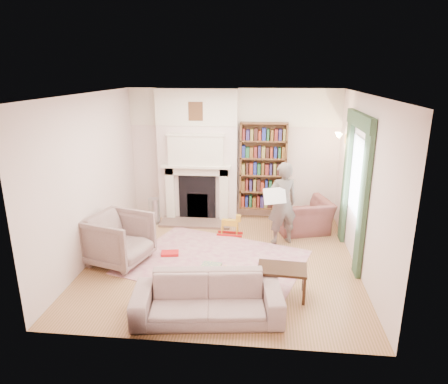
# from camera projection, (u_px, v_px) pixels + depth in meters

# --- Properties ---
(floor) EXTENTS (4.50, 4.50, 0.00)m
(floor) POSITION_uv_depth(u_px,v_px,m) (223.00, 259.00, 6.95)
(floor) COLOR brown
(floor) RESTS_ON ground
(ceiling) EXTENTS (4.50, 4.50, 0.00)m
(ceiling) POSITION_uv_depth(u_px,v_px,m) (222.00, 94.00, 6.13)
(ceiling) COLOR white
(ceiling) RESTS_ON wall_back
(wall_back) EXTENTS (4.50, 0.00, 4.50)m
(wall_back) POSITION_uv_depth(u_px,v_px,m) (233.00, 154.00, 8.68)
(wall_back) COLOR beige
(wall_back) RESTS_ON floor
(wall_front) EXTENTS (4.50, 0.00, 4.50)m
(wall_front) POSITION_uv_depth(u_px,v_px,m) (201.00, 236.00, 4.40)
(wall_front) COLOR beige
(wall_front) RESTS_ON floor
(wall_left) EXTENTS (0.00, 4.50, 4.50)m
(wall_left) POSITION_uv_depth(u_px,v_px,m) (91.00, 178.00, 6.76)
(wall_left) COLOR beige
(wall_left) RESTS_ON floor
(wall_right) EXTENTS (0.00, 4.50, 4.50)m
(wall_right) POSITION_uv_depth(u_px,v_px,m) (363.00, 186.00, 6.32)
(wall_right) COLOR beige
(wall_right) RESTS_ON floor
(fireplace) EXTENTS (1.70, 0.58, 2.80)m
(fireplace) POSITION_uv_depth(u_px,v_px,m) (198.00, 156.00, 8.57)
(fireplace) COLOR beige
(fireplace) RESTS_ON floor
(bookcase) EXTENTS (1.00, 0.24, 1.85)m
(bookcase) POSITION_uv_depth(u_px,v_px,m) (263.00, 166.00, 8.56)
(bookcase) COLOR brown
(bookcase) RESTS_ON floor
(window) EXTENTS (0.02, 0.90, 1.30)m
(window) POSITION_uv_depth(u_px,v_px,m) (357.00, 176.00, 6.69)
(window) COLOR silver
(window) RESTS_ON wall_right
(curtain_left) EXTENTS (0.07, 0.32, 2.40)m
(curtain_left) POSITION_uv_depth(u_px,v_px,m) (363.00, 204.00, 6.10)
(curtain_left) COLOR #334D31
(curtain_left) RESTS_ON floor
(curtain_right) EXTENTS (0.07, 0.32, 2.40)m
(curtain_right) POSITION_uv_depth(u_px,v_px,m) (346.00, 180.00, 7.43)
(curtain_right) COLOR #334D31
(curtain_right) RESTS_ON floor
(pelmet) EXTENTS (0.09, 1.70, 0.24)m
(pelmet) POSITION_uv_depth(u_px,v_px,m) (360.00, 120.00, 6.42)
(pelmet) COLOR #334D31
(pelmet) RESTS_ON wall_right
(wall_sconce) EXTENTS (0.20, 0.24, 0.24)m
(wall_sconce) POSITION_uv_depth(u_px,v_px,m) (336.00, 139.00, 7.62)
(wall_sconce) COLOR gold
(wall_sconce) RESTS_ON wall_right
(rug) EXTENTS (3.41, 2.99, 0.01)m
(rug) POSITION_uv_depth(u_px,v_px,m) (215.00, 262.00, 6.85)
(rug) COLOR #C5AB95
(rug) RESTS_ON floor
(armchair_reading) EXTENTS (1.25, 1.16, 0.67)m
(armchair_reading) POSITION_uv_depth(u_px,v_px,m) (303.00, 216.00, 8.05)
(armchair_reading) COLOR #532C2C
(armchair_reading) RESTS_ON floor
(armchair_left) EXTENTS (1.16, 1.14, 0.85)m
(armchair_left) POSITION_uv_depth(u_px,v_px,m) (119.00, 239.00, 6.72)
(armchair_left) COLOR #A39487
(armchair_left) RESTS_ON floor
(sofa) EXTENTS (2.03, 1.00, 0.57)m
(sofa) POSITION_uv_depth(u_px,v_px,m) (208.00, 298.00, 5.24)
(sofa) COLOR #B2A193
(sofa) RESTS_ON floor
(man_reading) EXTENTS (0.67, 0.57, 1.57)m
(man_reading) POSITION_uv_depth(u_px,v_px,m) (282.00, 204.00, 7.39)
(man_reading) COLOR #584F47
(man_reading) RESTS_ON floor
(newspaper) EXTENTS (0.44, 0.27, 0.28)m
(newspaper) POSITION_uv_depth(u_px,v_px,m) (275.00, 196.00, 7.15)
(newspaper) COLOR white
(newspaper) RESTS_ON man_reading
(coffee_table) EXTENTS (0.73, 0.50, 0.45)m
(coffee_table) POSITION_uv_depth(u_px,v_px,m) (281.00, 281.00, 5.78)
(coffee_table) COLOR #352012
(coffee_table) RESTS_ON floor
(paraffin_heater) EXTENTS (0.27, 0.27, 0.55)m
(paraffin_heater) POSITION_uv_depth(u_px,v_px,m) (154.00, 211.00, 8.51)
(paraffin_heater) COLOR #A1A3A9
(paraffin_heater) RESTS_ON floor
(rocking_horse) EXTENTS (0.51, 0.23, 0.44)m
(rocking_horse) POSITION_uv_depth(u_px,v_px,m) (230.00, 225.00, 7.89)
(rocking_horse) COLOR gold
(rocking_horse) RESTS_ON rug
(board_game) EXTENTS (0.36, 0.36, 0.03)m
(board_game) POSITION_uv_depth(u_px,v_px,m) (211.00, 267.00, 6.63)
(board_game) COLOR #D8D84C
(board_game) RESTS_ON rug
(game_box_lid) EXTENTS (0.34, 0.26, 0.05)m
(game_box_lid) POSITION_uv_depth(u_px,v_px,m) (170.00, 253.00, 7.09)
(game_box_lid) COLOR red
(game_box_lid) RESTS_ON rug
(comic_annuals) EXTENTS (0.66, 0.35, 0.02)m
(comic_annuals) POSITION_uv_depth(u_px,v_px,m) (234.00, 272.00, 6.48)
(comic_annuals) COLOR red
(comic_annuals) RESTS_ON rug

